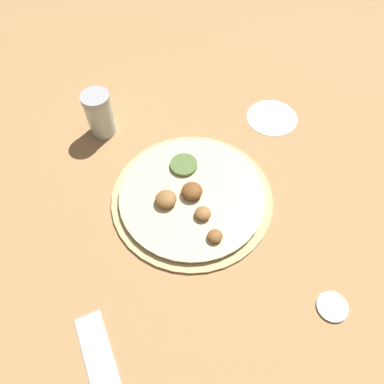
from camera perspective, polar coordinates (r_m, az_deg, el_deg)
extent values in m
plane|color=tan|center=(0.65, 0.00, -0.95)|extent=(3.00, 3.00, 0.00)
cylinder|color=#D6B77A|center=(0.65, 0.00, -0.72)|extent=(0.28, 0.28, 0.01)
cylinder|color=beige|center=(0.65, 0.00, -0.40)|extent=(0.25, 0.25, 0.00)
ellipsoid|color=brown|center=(0.64, 0.00, 0.38)|extent=(0.04, 0.04, 0.02)
ellipsoid|color=#996633|center=(0.62, 1.65, -3.27)|extent=(0.03, 0.03, 0.01)
ellipsoid|color=#996633|center=(0.63, -4.00, -1.07)|extent=(0.04, 0.04, 0.02)
ellipsoid|color=brown|center=(0.60, 3.52, -6.70)|extent=(0.02, 0.02, 0.01)
cylinder|color=#567538|center=(0.68, -1.26, 4.15)|extent=(0.05, 0.05, 0.01)
cube|color=silver|center=(0.57, -13.40, -25.37)|extent=(0.06, 0.17, 0.00)
cylinder|color=silver|center=(0.75, -13.82, 11.14)|extent=(0.05, 0.05, 0.08)
cylinder|color=#B2B2B7|center=(0.72, -14.56, 13.69)|extent=(0.05, 0.05, 0.01)
cylinder|color=#B2B2B7|center=(0.61, 20.64, -16.00)|extent=(0.05, 0.05, 0.01)
cylinder|color=white|center=(0.80, 12.08, 11.05)|extent=(0.10, 0.10, 0.00)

